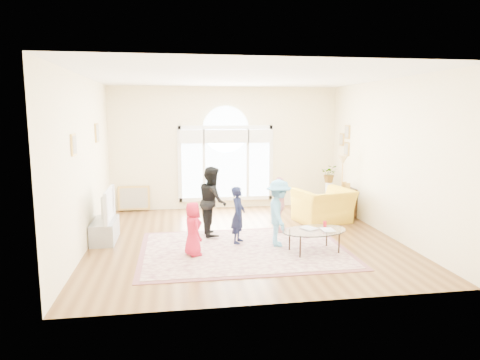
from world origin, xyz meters
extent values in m
plane|color=#58371A|center=(0.00, 0.00, 0.00)|extent=(6.00, 6.00, 0.00)
plane|color=#FFF4C6|center=(0.00, 3.00, 1.60)|extent=(6.00, 0.00, 6.00)
plane|color=#FFF4C6|center=(0.00, -3.00, 1.60)|extent=(6.00, 0.00, 6.00)
plane|color=#FFF4C6|center=(-3.00, 0.00, 1.60)|extent=(0.00, 6.00, 6.00)
plane|color=#FFF4C6|center=(3.00, 0.00, 1.60)|extent=(0.00, 6.00, 6.00)
plane|color=white|center=(0.00, 0.00, 3.20)|extent=(6.00, 6.00, 0.00)
cube|color=white|center=(0.00, 2.96, 0.25)|extent=(2.50, 0.08, 0.10)
cube|color=white|center=(0.00, 2.96, 2.15)|extent=(2.50, 0.08, 0.10)
cube|color=white|center=(-1.22, 2.96, 1.20)|extent=(0.10, 0.08, 2.00)
cube|color=white|center=(1.22, 2.96, 1.20)|extent=(0.10, 0.08, 2.00)
cube|color=#C6E2FF|center=(-0.90, 2.96, 1.20)|extent=(0.55, 0.02, 1.80)
cube|color=#C6E2FF|center=(0.90, 2.96, 1.20)|extent=(0.55, 0.02, 1.80)
cube|color=#C6E2FF|center=(0.00, 2.96, 1.20)|extent=(1.10, 0.02, 1.80)
cylinder|color=#C6E2FF|center=(0.00, 2.96, 2.10)|extent=(1.20, 0.02, 1.20)
cube|color=white|center=(-0.59, 2.95, 1.20)|extent=(0.07, 0.04, 1.80)
cube|color=white|center=(0.59, 2.95, 1.20)|extent=(0.07, 0.04, 1.80)
cube|color=white|center=(-0.90, 2.88, 1.92)|extent=(0.65, 0.12, 0.35)
cube|color=white|center=(0.00, 2.88, 1.92)|extent=(1.20, 0.12, 0.35)
cube|color=white|center=(0.90, 2.88, 1.92)|extent=(0.65, 0.12, 0.35)
cube|color=tan|center=(-2.98, 1.30, 2.10)|extent=(0.03, 0.34, 0.40)
cube|color=#ADA38E|center=(-2.96, 1.30, 2.10)|extent=(0.01, 0.28, 0.34)
cube|color=tan|center=(-2.98, -0.90, 2.00)|extent=(0.03, 0.30, 0.36)
cube|color=#ADA38E|center=(-2.96, -0.90, 2.00)|extent=(0.01, 0.24, 0.30)
cube|color=tan|center=(2.98, 2.05, 2.05)|extent=(0.03, 0.28, 0.34)
cube|color=#ADA38E|center=(2.96, 2.05, 2.05)|extent=(0.01, 0.22, 0.28)
cube|color=tan|center=(2.98, 2.05, 1.62)|extent=(0.03, 0.28, 0.34)
cube|color=#ADA38E|center=(2.96, 2.05, 1.62)|extent=(0.01, 0.22, 0.28)
cube|color=tan|center=(2.98, 2.40, 1.84)|extent=(0.03, 0.26, 0.32)
cube|color=#ADA38E|center=(2.96, 2.40, 1.84)|extent=(0.01, 0.20, 0.26)
cube|color=beige|center=(-0.11, -0.69, 0.01)|extent=(3.60, 2.60, 0.02)
cube|color=#824D50|center=(-0.11, -0.69, 0.01)|extent=(3.80, 2.80, 0.01)
cube|color=#909398|center=(-2.75, 0.30, 0.21)|extent=(0.45, 1.00, 0.42)
imported|color=black|center=(-2.75, 0.30, 0.74)|extent=(0.14, 1.10, 0.63)
cube|color=#4EA4C5|center=(-2.66, 0.30, 0.74)|extent=(0.02, 0.90, 0.51)
ellipsoid|color=silver|center=(1.12, -1.03, 0.41)|extent=(1.32, 0.96, 0.02)
cylinder|color=black|center=(1.47, -0.75, 0.20)|extent=(0.03, 0.03, 0.40)
cylinder|color=black|center=(0.71, -0.87, 0.20)|extent=(0.03, 0.03, 0.40)
cylinder|color=black|center=(1.54, -1.18, 0.20)|extent=(0.03, 0.03, 0.40)
cylinder|color=black|center=(0.78, -1.31, 0.20)|extent=(0.03, 0.03, 0.40)
imported|color=#B2A58C|center=(0.95, -1.00, 0.43)|extent=(0.33, 0.36, 0.03)
imported|color=#B2A58C|center=(1.25, -1.10, 0.43)|extent=(0.22, 0.29, 0.02)
cylinder|color=red|center=(1.38, -0.87, 0.48)|extent=(0.07, 0.07, 0.12)
imported|color=yellow|center=(2.05, 1.06, 0.39)|extent=(1.43, 1.32, 0.78)
cube|color=black|center=(2.78, 1.55, 0.35)|extent=(0.40, 0.50, 0.70)
cylinder|color=black|center=(2.64, 1.47, 0.01)|extent=(0.20, 0.20, 0.02)
cylinder|color=#B4843B|center=(2.64, 1.47, 0.68)|extent=(0.02, 0.02, 1.35)
cone|color=#CCB284|center=(2.64, 1.47, 1.40)|extent=(0.31, 0.31, 0.22)
cylinder|color=white|center=(2.70, 2.46, 0.35)|extent=(0.20, 0.20, 0.70)
imported|color=#33722D|center=(2.70, 2.46, 0.94)|extent=(0.53, 0.50, 0.47)
cube|color=tan|center=(-2.41, 2.90, 0.00)|extent=(0.80, 0.14, 0.62)
imported|color=red|center=(-1.06, -0.89, 0.50)|extent=(0.44, 0.54, 0.96)
imported|color=#131732|center=(-0.16, -0.27, 0.57)|extent=(0.40, 0.47, 1.10)
imported|color=black|center=(-0.60, 0.36, 0.73)|extent=(0.59, 0.73, 1.43)
imported|color=pink|center=(0.81, 0.36, 0.61)|extent=(0.36, 0.71, 1.17)
imported|color=#5FABD8|center=(0.57, -0.57, 0.65)|extent=(0.56, 0.87, 1.27)
camera|label=1|loc=(-1.35, -8.24, 2.51)|focal=32.00mm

